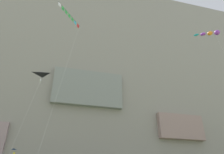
% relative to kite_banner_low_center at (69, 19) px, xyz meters
% --- Properties ---
extents(cliff_face, '(180.00, 24.04, 65.97)m').
position_rel_kite_banner_low_center_xyz_m(cliff_face, '(6.62, 34.76, 7.35)').
color(cliff_face, gray).
rests_on(cliff_face, ground).
extents(kite_banner_low_center, '(3.71, 8.00, 26.64)m').
position_rel_kite_banner_low_center_xyz_m(kite_banner_low_center, '(0.00, 0.00, 0.00)').
color(kite_banner_low_center, black).
rests_on(kite_banner_low_center, ground).
extents(kite_windsock_far_right, '(4.32, 5.32, 30.01)m').
position_rel_kite_banner_low_center_xyz_m(kite_windsock_far_right, '(26.67, 1.09, 3.78)').
color(kite_windsock_far_right, purple).
rests_on(kite_windsock_far_right, ground).
extents(kite_delta_mid_center, '(3.73, 4.51, 16.58)m').
position_rel_kite_banner_low_center_xyz_m(kite_delta_mid_center, '(-2.71, 3.77, -9.34)').
color(kite_delta_mid_center, black).
rests_on(kite_delta_mid_center, ground).
extents(kite_delta_upper_mid, '(2.91, 2.57, 8.32)m').
position_rel_kite_banner_low_center_xyz_m(kite_delta_upper_mid, '(-5.76, 14.44, -17.62)').
color(kite_delta_upper_mid, blue).
rests_on(kite_delta_upper_mid, ground).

